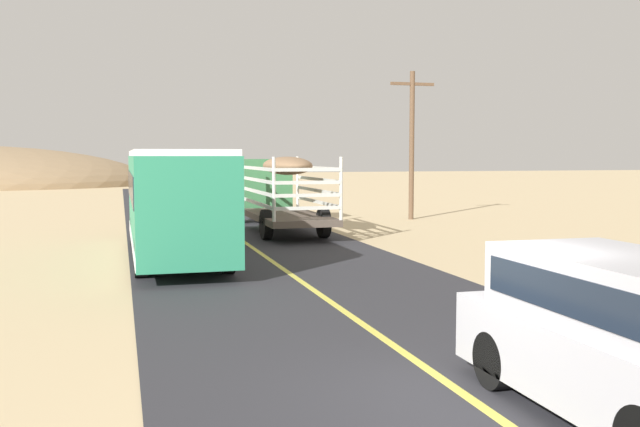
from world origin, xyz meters
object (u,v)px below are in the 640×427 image
(suv_near, at_px, (629,332))
(livestock_truck, at_px, (270,186))
(bus, at_px, (175,200))
(power_pole_mid, at_px, (412,140))

(suv_near, relative_size, livestock_truck, 0.48)
(livestock_truck, relative_size, bus, 0.97)
(livestock_truck, distance_m, power_pole_mid, 7.85)
(suv_near, xyz_separation_m, livestock_truck, (0.68, 23.25, 0.70))
(power_pole_mid, bearing_deg, suv_near, -107.69)
(livestock_truck, bearing_deg, power_pole_mid, 14.56)
(suv_near, distance_m, livestock_truck, 23.27)
(livestock_truck, relative_size, power_pole_mid, 1.37)
(bus, relative_size, power_pole_mid, 1.41)
(suv_near, bearing_deg, bus, 104.95)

